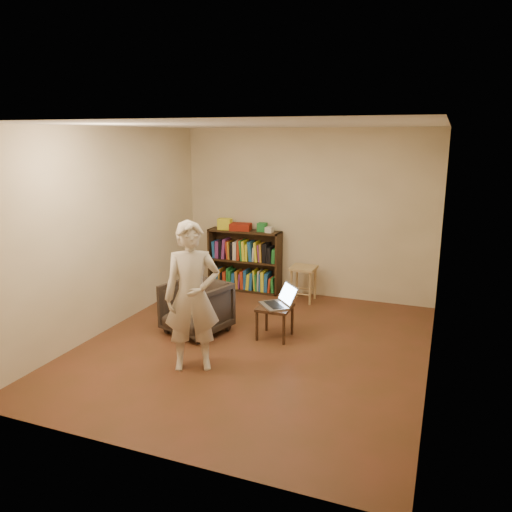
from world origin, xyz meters
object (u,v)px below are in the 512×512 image
at_px(side_table, 275,312).
at_px(bookshelf, 245,264).
at_px(armchair, 196,308).
at_px(laptop, 279,301).
at_px(stool, 303,273).
at_px(person, 192,297).

bearing_deg(side_table, bookshelf, 122.86).
relative_size(armchair, laptop, 1.35).
relative_size(stool, side_table, 1.31).
distance_m(bookshelf, side_table, 2.06).
xyz_separation_m(armchair, laptop, (1.04, 0.25, 0.14)).
distance_m(laptop, person, 1.34).
distance_m(bookshelf, stool, 1.07).
relative_size(stool, laptop, 1.00).
distance_m(armchair, side_table, 1.02).
bearing_deg(laptop, armchair, -118.36).
height_order(bookshelf, stool, bookshelf).
xyz_separation_m(armchair, person, (0.44, -0.90, 0.48)).
bearing_deg(stool, person, -100.62).
height_order(laptop, person, person).
bearing_deg(person, stool, 52.22).
xyz_separation_m(side_table, person, (-0.56, -1.11, 0.47)).
height_order(stool, armchair, armchair).
height_order(bookshelf, laptop, bookshelf).
relative_size(bookshelf, side_table, 2.91).
relative_size(bookshelf, armchair, 1.64).
height_order(bookshelf, armchair, bookshelf).
height_order(armchair, person, person).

